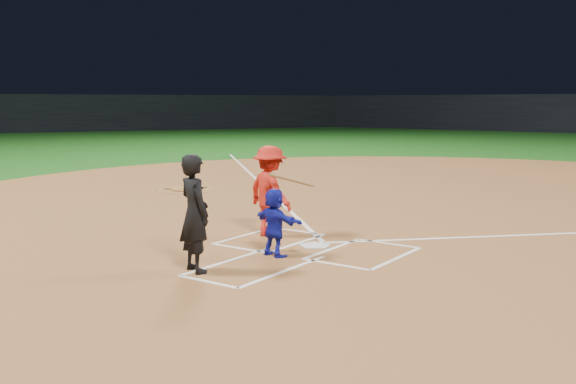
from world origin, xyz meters
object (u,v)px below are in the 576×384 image
Objects in this scene: on_deck_circle at (186,190)px; umpire at (195,213)px; catcher at (275,222)px; batter_at_plate at (270,191)px; home_plate at (315,246)px.

umpire is at bearing -45.05° from on_deck_circle.
catcher is 0.66× the size of batter_at_plate.
home_plate is at bearing -86.03° from catcher.
batter_at_plate is (-0.60, 2.69, -0.02)m from umpire.
batter_at_plate reaches higher than home_plate.
batter_at_plate is at bearing -38.22° from catcher.
umpire reaches higher than catcher.
on_deck_circle is 8.51m from catcher.
catcher is 1.59m from batter_at_plate.
batter_at_plate is at bearing -32.86° from on_deck_circle.
batter_at_plate is at bearing -56.95° from umpire.
umpire is at bearing -77.48° from batter_at_plate.
batter_at_plate reaches higher than catcher.
umpire is at bearing 77.57° from home_plate.
on_deck_circle is at bearing -23.60° from catcher.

